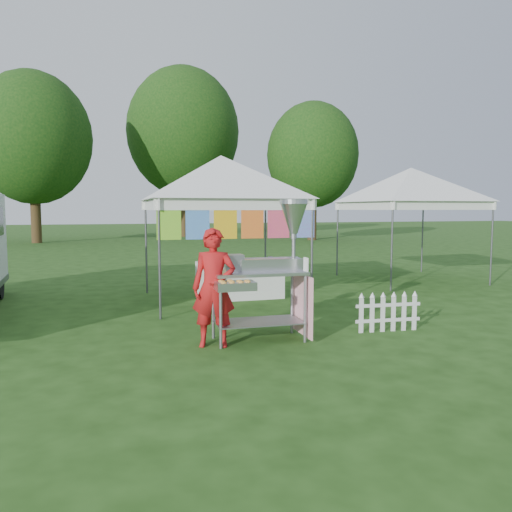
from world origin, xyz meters
name	(u,v)px	position (x,y,z in m)	size (l,w,h in m)	color
ground	(277,343)	(0.00, 0.00, 0.00)	(120.00, 120.00, 0.00)	#1F3F12
canopy_main	(221,156)	(0.00, 3.49, 2.99)	(4.24, 4.24, 3.45)	#59595E
canopy_right	(411,168)	(5.50, 5.00, 2.99)	(4.24, 4.24, 3.45)	#59595E
tree_left	(33,138)	(-6.00, 24.00, 5.83)	(6.40, 6.40, 9.53)	#3D2C16
tree_mid	(183,132)	(3.00, 28.00, 7.14)	(7.60, 7.60, 11.52)	#3D2C16
tree_right	(313,155)	(10.00, 22.00, 5.18)	(5.60, 5.60, 8.42)	#3D2C16
donut_cart	(273,258)	(0.01, 0.23, 1.21)	(1.50, 0.98, 2.05)	gray
vendor	(214,288)	(-0.88, 0.13, 0.83)	(0.60, 0.40, 1.65)	#B61617
picket_fence	(388,313)	(1.89, 0.16, 0.29)	(1.08, 0.11, 0.56)	silver
display_table	(240,280)	(0.44, 3.66, 0.40)	(1.80, 0.70, 0.80)	white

